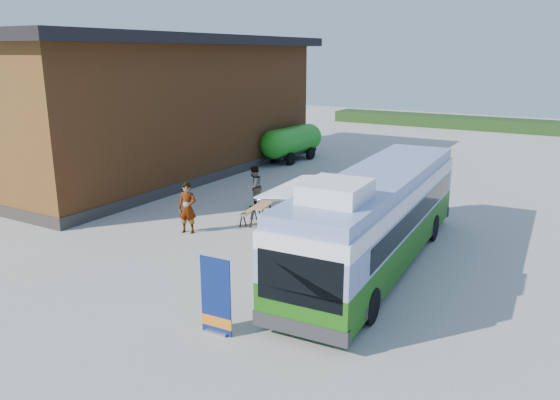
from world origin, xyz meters
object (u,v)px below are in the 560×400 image
Objects in this scene: picnic_table at (262,210)px; slurry_tanker at (292,141)px; banner at (216,303)px; person_b at (254,187)px; bus at (376,216)px; person_a at (187,208)px.

slurry_tanker reaches higher than picnic_table.
banner reaches higher than person_b.
banner is at bearing 41.26° from person_b.
picnic_table is at bearing 158.32° from bus.
person_a reaches higher than picnic_table.
bus is 6.35× the size of person_b.
person_b is at bearing -65.02° from slurry_tanker.
banner is 1.01× the size of person_a.
slurry_tanker is at bearing 111.49° from banner.
picnic_table is 13.24m from slurry_tanker.
slurry_tanker is at bearing 104.10° from picnic_table.
slurry_tanker is (-5.43, 12.06, 0.63)m from picnic_table.
bus is 5.82m from picnic_table.
banner is 7.96m from person_a.
picnic_table is 0.84× the size of person_a.
person_b is at bearing 115.50° from banner.
banner is 11.33m from person_b.
bus is 5.95× the size of person_a.
bus is at bearing 71.13° from banner.
person_a is (-7.31, -0.42, -0.71)m from bus.
person_a is 1.07× the size of person_b.
person_a is (-5.60, 5.65, 0.17)m from banner.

